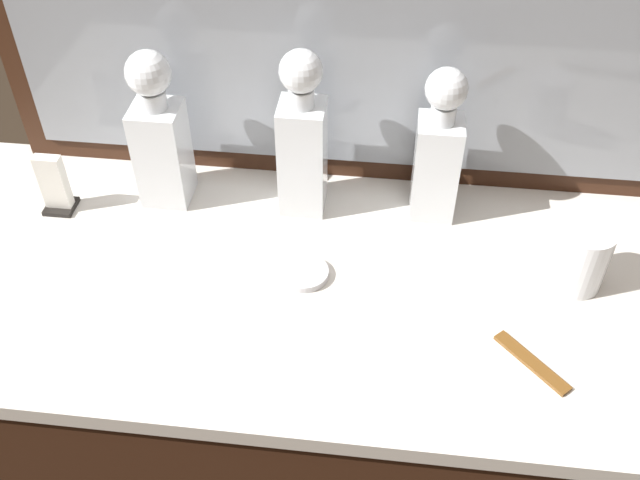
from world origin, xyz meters
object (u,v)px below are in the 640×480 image
(tortoiseshell_comb, at_px, (532,362))
(napkin_holder, at_px, (55,187))
(crystal_decanter_left, at_px, (302,149))
(porcelain_dish, at_px, (304,273))
(crystal_tumbler_left, at_px, (581,259))
(crystal_decanter_far_right, at_px, (437,158))
(crystal_decanter_center, at_px, (161,143))

(tortoiseshell_comb, distance_m, napkin_holder, 0.83)
(napkin_holder, bearing_deg, tortoiseshell_comb, -17.59)
(crystal_decanter_left, distance_m, porcelain_dish, 0.21)
(crystal_tumbler_left, bearing_deg, crystal_decanter_left, 162.69)
(crystal_tumbler_left, bearing_deg, crystal_decanter_far_right, 146.32)
(porcelain_dish, bearing_deg, crystal_decanter_left, 98.00)
(crystal_decanter_far_right, bearing_deg, napkin_holder, -173.77)
(porcelain_dish, height_order, tortoiseshell_comb, porcelain_dish)
(napkin_holder, bearing_deg, crystal_decanter_center, 17.62)
(crystal_decanter_left, xyz_separation_m, crystal_decanter_far_right, (0.22, 0.01, -0.01))
(crystal_tumbler_left, height_order, napkin_holder, napkin_holder)
(porcelain_dish, distance_m, tortoiseshell_comb, 0.37)
(crystal_decanter_left, xyz_separation_m, porcelain_dish, (0.02, -0.17, -0.11))
(crystal_decanter_far_right, bearing_deg, porcelain_dish, -137.06)
(crystal_tumbler_left, bearing_deg, tortoiseshell_comb, -115.33)
(porcelain_dish, xyz_separation_m, napkin_holder, (-0.44, 0.11, 0.04))
(crystal_decanter_far_right, distance_m, tortoiseshell_comb, 0.37)
(crystal_decanter_center, relative_size, crystal_decanter_far_right, 1.03)
(crystal_decanter_far_right, xyz_separation_m, crystal_tumbler_left, (0.22, -0.15, -0.06))
(porcelain_dish, height_order, napkin_holder, napkin_holder)
(crystal_tumbler_left, distance_m, porcelain_dish, 0.43)
(crystal_decanter_far_right, height_order, crystal_tumbler_left, crystal_decanter_far_right)
(crystal_decanter_left, height_order, crystal_decanter_center, crystal_decanter_left)
(crystal_decanter_center, xyz_separation_m, tortoiseshell_comb, (0.61, -0.31, -0.11))
(crystal_decanter_far_right, relative_size, porcelain_dish, 3.55)
(crystal_decanter_left, relative_size, napkin_holder, 2.70)
(porcelain_dish, relative_size, tortoiseshell_comb, 0.73)
(porcelain_dish, xyz_separation_m, tortoiseshell_comb, (0.34, -0.14, -0.00))
(crystal_tumbler_left, height_order, tortoiseshell_comb, crystal_tumbler_left)
(crystal_decanter_far_right, relative_size, tortoiseshell_comb, 2.60)
(crystal_decanter_left, distance_m, crystal_decanter_center, 0.24)
(crystal_decanter_far_right, xyz_separation_m, tortoiseshell_comb, (0.14, -0.32, -0.11))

